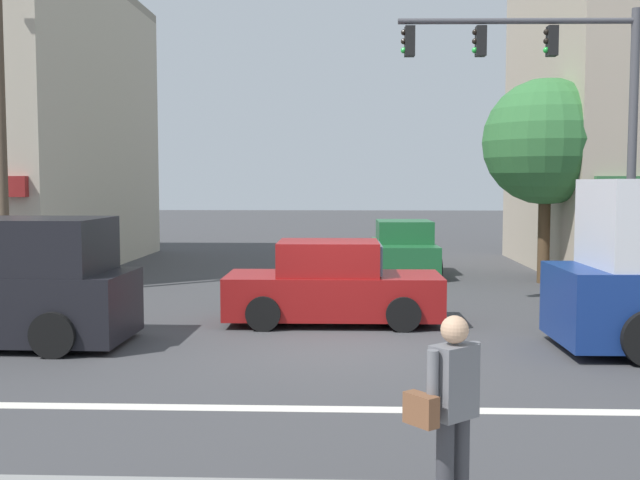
{
  "coord_description": "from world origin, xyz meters",
  "views": [
    {
      "loc": [
        0.21,
        -12.22,
        2.7
      ],
      "look_at": [
        -0.34,
        2.0,
        1.6
      ],
      "focal_mm": 42.0,
      "sensor_mm": 36.0,
      "label": 1
    }
  ],
  "objects_px": {
    "sedan_approaching_near": "(333,286)",
    "sedan_crossing_leftbound": "(404,250)",
    "traffic_light_mast": "(569,103)",
    "street_tree": "(546,142)",
    "pedestrian_foreground_with_bag": "(451,407)",
    "utility_pole_near_left": "(1,106)"
  },
  "relations": [
    {
      "from": "sedan_crossing_leftbound",
      "to": "pedestrian_foreground_with_bag",
      "type": "height_order",
      "value": "pedestrian_foreground_with_bag"
    },
    {
      "from": "sedan_crossing_leftbound",
      "to": "utility_pole_near_left",
      "type": "bearing_deg",
      "value": -152.4
    },
    {
      "from": "utility_pole_near_left",
      "to": "sedan_crossing_leftbound",
      "type": "distance_m",
      "value": 11.48
    },
    {
      "from": "sedan_approaching_near",
      "to": "sedan_crossing_leftbound",
      "type": "xyz_separation_m",
      "value": [
        1.93,
        7.82,
        0.0
      ]
    },
    {
      "from": "street_tree",
      "to": "pedestrian_foreground_with_bag",
      "type": "relative_size",
      "value": 3.26
    },
    {
      "from": "traffic_light_mast",
      "to": "sedan_crossing_leftbound",
      "type": "distance_m",
      "value": 7.96
    },
    {
      "from": "utility_pole_near_left",
      "to": "pedestrian_foreground_with_bag",
      "type": "relative_size",
      "value": 5.14
    },
    {
      "from": "utility_pole_near_left",
      "to": "sedan_approaching_near",
      "type": "xyz_separation_m",
      "value": [
        7.69,
        -2.79,
        -3.73
      ]
    },
    {
      "from": "street_tree",
      "to": "sedan_approaching_near",
      "type": "relative_size",
      "value": 1.32
    },
    {
      "from": "street_tree",
      "to": "sedan_crossing_leftbound",
      "type": "relative_size",
      "value": 1.32
    },
    {
      "from": "street_tree",
      "to": "pedestrian_foreground_with_bag",
      "type": "xyz_separation_m",
      "value": [
        -4.42,
        -14.42,
        -2.81
      ]
    },
    {
      "from": "street_tree",
      "to": "sedan_crossing_leftbound",
      "type": "xyz_separation_m",
      "value": [
        -3.6,
        1.9,
        -3.05
      ]
    },
    {
      "from": "street_tree",
      "to": "sedan_approaching_near",
      "type": "bearing_deg",
      "value": -133.03
    },
    {
      "from": "sedan_approaching_near",
      "to": "sedan_crossing_leftbound",
      "type": "bearing_deg",
      "value": 76.13
    },
    {
      "from": "sedan_crossing_leftbound",
      "to": "traffic_light_mast",
      "type": "bearing_deg",
      "value": -66.32
    },
    {
      "from": "sedan_crossing_leftbound",
      "to": "sedan_approaching_near",
      "type": "bearing_deg",
      "value": -103.87
    },
    {
      "from": "street_tree",
      "to": "sedan_crossing_leftbound",
      "type": "distance_m",
      "value": 5.08
    },
    {
      "from": "traffic_light_mast",
      "to": "sedan_approaching_near",
      "type": "relative_size",
      "value": 1.51
    },
    {
      "from": "street_tree",
      "to": "pedestrian_foreground_with_bag",
      "type": "bearing_deg",
      "value": -107.06
    },
    {
      "from": "traffic_light_mast",
      "to": "sedan_crossing_leftbound",
      "type": "relative_size",
      "value": 1.5
    },
    {
      "from": "sedan_approaching_near",
      "to": "sedan_crossing_leftbound",
      "type": "relative_size",
      "value": 1.0
    },
    {
      "from": "traffic_light_mast",
      "to": "street_tree",
      "type": "bearing_deg",
      "value": 80.79
    }
  ]
}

